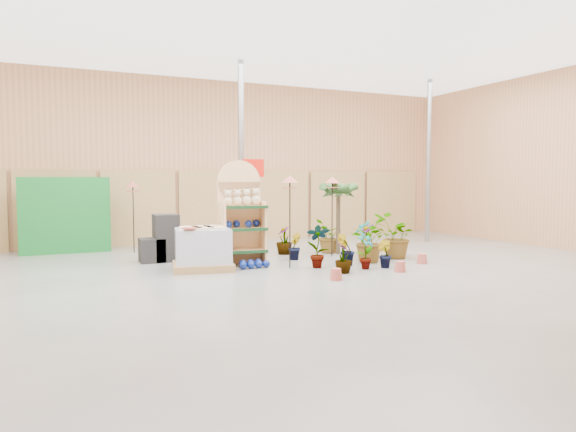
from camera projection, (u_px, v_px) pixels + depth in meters
The scene contains 25 objects.
room at pixel (286, 154), 9.66m from camera, with size 15.20×12.10×4.70m.
display_shelf at pixel (241, 217), 10.51m from camera, with size 0.95×0.66×2.14m.
teddy_bears at pixel (243, 199), 10.41m from camera, with size 0.79×0.21×0.34m.
gazing_balls_shelf at pixel (243, 224), 10.41m from camera, with size 0.79×0.27×0.15m.
gazing_balls_floor at pixel (253, 264), 10.12m from camera, with size 0.63×0.39×0.15m.
pallet_stack at pixel (203, 249), 9.86m from camera, with size 1.28×1.13×0.84m.
charcoal_planters at pixel (161, 242), 10.89m from camera, with size 0.80×0.50×1.00m.
trellis_stock at pixel (65, 215), 12.09m from camera, with size 2.00×0.30×1.80m, color #126C25.
offer_sign at pixel (253, 187), 11.63m from camera, with size 0.50×0.08×2.20m.
bird_table_front at pixel (290, 182), 9.97m from camera, with size 0.34×0.34×1.82m.
bird_table_right at pixel (332, 183), 11.49m from camera, with size 0.34×0.34×1.80m.
bird_table_back at pixel (133, 187), 12.15m from camera, with size 0.34×0.34×1.70m.
palm at pixel (338, 190), 11.91m from camera, with size 0.70×0.70×1.76m.
potted_plant_0 at pixel (318, 246), 10.09m from camera, with size 0.46×0.31×0.87m, color #264F1F.
potted_plant_1 at pixel (346, 250), 10.35m from camera, with size 0.36×0.29×0.65m, color #264F1F.
potted_plant_2 at pixel (368, 240), 10.81m from camera, with size 0.83×0.72×0.92m, color #264F1F.
potted_plant_3 at pixel (366, 241), 11.39m from camera, with size 0.43×0.43×0.76m, color #264F1F.
potted_plant_4 at pixel (364, 238), 11.67m from camera, with size 0.43×0.29×0.81m, color #264F1F.
potted_plant_5 at pixel (294, 246), 11.14m from camera, with size 0.32×0.26×0.58m, color #264F1F.
potted_plant_6 at pixel (329, 236), 12.15m from camera, with size 0.72×0.62×0.80m, color #264F1F.
potted_plant_7 at pixel (344, 258), 9.53m from camera, with size 0.32×0.32×0.57m, color #264F1F.
potted_plant_8 at pixel (365, 250), 9.95m from camera, with size 0.38×0.26×0.73m, color #264F1F.
potted_plant_9 at pixel (384, 254), 10.12m from camera, with size 0.30×0.24×0.54m, color #264F1F.
potted_plant_10 at pixel (395, 236), 11.29m from camera, with size 0.89×0.77×0.99m, color #264F1F.
potted_plant_11 at pixel (284, 240), 11.95m from camera, with size 0.38×0.38×0.67m, color #264F1F.
Camera 1 is at (-3.97, -7.96, 1.73)m, focal length 32.00 mm.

